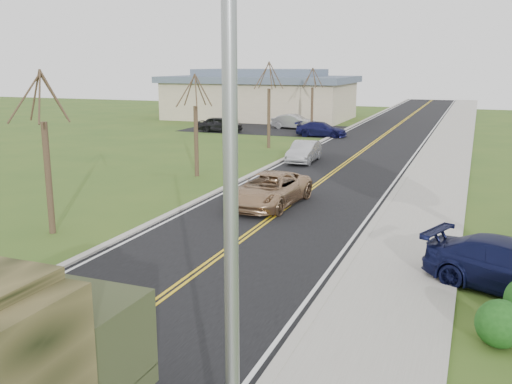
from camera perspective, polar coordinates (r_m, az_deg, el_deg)
The scene contains 15 objects.
road at distance 47.56m, azimuth 11.76°, elevation 4.89°, with size 8.00×120.00×0.01m, color black.
curb_right at distance 47.06m, azimuth 16.76°, elevation 4.61°, with size 0.30×120.00×0.12m, color #9E998E.
sidewalk_right at distance 46.96m, azimuth 18.89°, elevation 4.43°, with size 3.20×120.00×0.10m, color #9E998E.
curb_left at distance 48.39m, azimuth 6.90°, elevation 5.25°, with size 0.30×120.00×0.10m, color #9E998E.
street_light at distance 6.86m, azimuth -3.28°, elevation -2.74°, with size 1.65×0.22×8.00m.
bare_tree_a at distance 22.38m, azimuth -20.15°, elevation 2.59°, with size 1.93×2.26×6.08m.
bare_tree_b at distance 32.29m, azimuth -6.02°, elevation 5.92°, with size 1.83×2.14×5.73m.
bare_tree_c at distance 43.23m, azimuth 1.29°, elevation 8.09°, with size 2.04×2.39×6.42m.
bare_tree_d at distance 54.65m, azimuth 5.63°, elevation 8.76°, with size 1.88×2.20×5.91m.
commercial_building at distance 66.91m, azimuth 0.45°, elevation 9.65°, with size 25.50×21.50×5.65m.
suv_champagne at distance 25.56m, azimuth 1.34°, elevation 0.24°, with size 2.45×5.32×1.48m, color #A17D5B.
sedan_silver at distance 37.10m, azimuth 4.84°, elevation 4.03°, with size 1.44×4.14×1.36m, color #AAABAF.
lot_car_dark at distance 53.71m, azimuth -3.60°, elevation 6.76°, with size 1.68×4.17×1.42m, color black.
lot_car_silver at distance 56.20m, azimuth 3.80°, elevation 7.03°, with size 1.52×4.36×1.44m, color #A0A0A5.
lot_car_navy at distance 50.45m, azimuth 6.55°, elevation 6.25°, with size 1.81×4.46×1.30m, color #10113E.
Camera 1 is at (7.65, -6.52, 6.26)m, focal length 40.00 mm.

